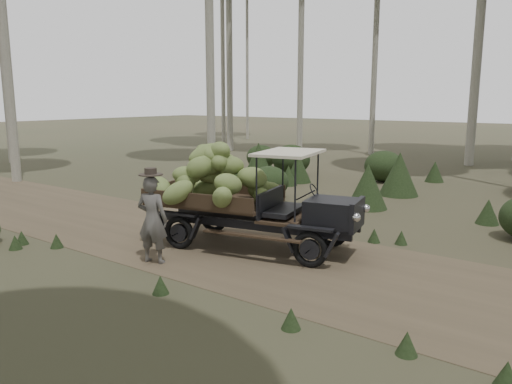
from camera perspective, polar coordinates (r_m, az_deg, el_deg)
ground at (r=10.19m, az=-1.98°, el=-6.63°), size 120.00×120.00×0.00m
dirt_track at (r=10.19m, az=-1.98°, el=-6.61°), size 70.00×4.00×0.01m
banana_truck at (r=10.22m, az=-2.77°, el=0.87°), size 4.66×2.67×2.23m
farmer at (r=9.40m, az=-11.76°, el=-2.99°), size 0.69×0.56×1.79m
undergrowth at (r=13.47m, az=-1.94°, el=0.13°), size 18.21×22.06×1.38m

